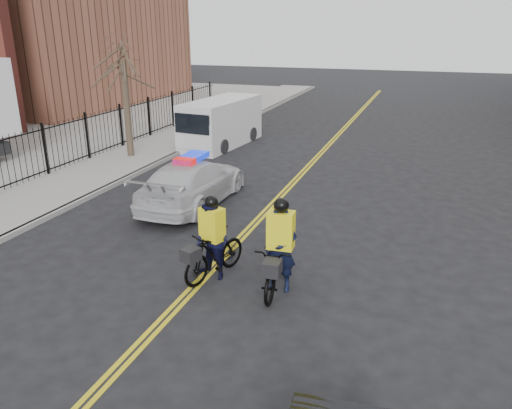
{
  "coord_description": "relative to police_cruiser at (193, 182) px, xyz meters",
  "views": [
    {
      "loc": [
        4.54,
        -8.13,
        5.51
      ],
      "look_at": [
        0.68,
        2.85,
        1.3
      ],
      "focal_mm": 35.0,
      "sensor_mm": 36.0,
      "label": 1
    }
  ],
  "objects": [
    {
      "name": "sidewalk",
      "position": [
        -5.04,
        2.36,
        -0.67
      ],
      "size": [
        3.0,
        60.0,
        0.15
      ],
      "primitive_type": "cube",
      "color": "gray",
      "rests_on": "ground"
    },
    {
      "name": "ground",
      "position": [
        2.46,
        -5.64,
        -0.74
      ],
      "size": [
        120.0,
        120.0,
        0.0
      ],
      "primitive_type": "plane",
      "color": "black",
      "rests_on": "ground"
    },
    {
      "name": "cyclist_far",
      "position": [
        2.65,
        -4.36,
        0.04
      ],
      "size": [
        1.14,
        2.03,
        1.98
      ],
      "rotation": [
        0.0,
        0.0,
        -0.32
      ],
      "color": "black",
      "rests_on": "ground"
    },
    {
      "name": "street_tree",
      "position": [
        -5.14,
        4.36,
        2.79
      ],
      "size": [
        3.2,
        3.2,
        4.8
      ],
      "color": "#382A21",
      "rests_on": "sidewalk"
    },
    {
      "name": "center_line_right",
      "position": [
        2.54,
        2.36,
        -0.73
      ],
      "size": [
        0.1,
        60.0,
        0.01
      ],
      "primitive_type": "cube",
      "color": "gold",
      "rests_on": "ground"
    },
    {
      "name": "curb",
      "position": [
        -3.54,
        2.36,
        -0.67
      ],
      "size": [
        0.2,
        60.0,
        0.15
      ],
      "primitive_type": "cube",
      "color": "gray",
      "rests_on": "ground"
    },
    {
      "name": "center_line_left",
      "position": [
        2.38,
        2.36,
        -0.73
      ],
      "size": [
        0.1,
        60.0,
        0.01
      ],
      "primitive_type": "cube",
      "color": "gold",
      "rests_on": "ground"
    },
    {
      "name": "iron_fence",
      "position": [
        -6.54,
        2.36,
        0.26
      ],
      "size": [
        0.12,
        28.0,
        2.0
      ],
      "primitive_type": null,
      "color": "black",
      "rests_on": "ground"
    },
    {
      "name": "cyclist_near",
      "position": [
        4.27,
        -4.41,
        -0.0
      ],
      "size": [
        0.9,
        2.21,
        2.12
      ],
      "rotation": [
        0.0,
        0.0,
        0.07
      ],
      "color": "black",
      "rests_on": "ground"
    },
    {
      "name": "warehouse_far",
      "position": [
        -20.54,
        18.36,
        6.26
      ],
      "size": [
        14.0,
        18.0,
        14.0
      ],
      "primitive_type": "cube",
      "color": "brown",
      "rests_on": "ground"
    },
    {
      "name": "cargo_van",
      "position": [
        -2.47,
        7.96,
        0.33
      ],
      "size": [
        2.4,
        5.37,
        2.18
      ],
      "rotation": [
        0.0,
        0.0,
        -0.1
      ],
      "color": "silver",
      "rests_on": "ground"
    },
    {
      "name": "police_cruiser",
      "position": [
        0.0,
        0.0,
        0.0
      ],
      "size": [
        2.08,
        5.06,
        1.63
      ],
      "rotation": [
        0.0,
        0.0,
        3.15
      ],
      "color": "silver",
      "rests_on": "ground"
    }
  ]
}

